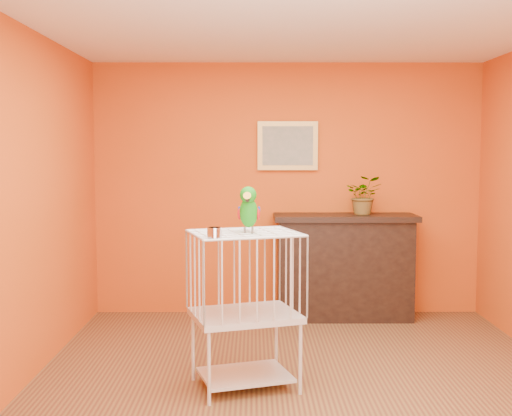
{
  "coord_description": "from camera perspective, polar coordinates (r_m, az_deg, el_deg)",
  "views": [
    {
      "loc": [
        -0.35,
        -4.4,
        1.69
      ],
      "look_at": [
        -0.33,
        0.08,
        1.3
      ],
      "focal_mm": 45.0,
      "sensor_mm": 36.0,
      "label": 1
    }
  ],
  "objects": [
    {
      "name": "ground",
      "position": [
        4.73,
        4.22,
        -15.93
      ],
      "size": [
        4.5,
        4.5,
        0.0
      ],
      "primitive_type": "plane",
      "color": "brown",
      "rests_on": "ground"
    },
    {
      "name": "console_cabinet",
      "position": [
        6.57,
        7.85,
        -5.17
      ],
      "size": [
        1.43,
        0.51,
        1.06
      ],
      "color": "black",
      "rests_on": "ground"
    },
    {
      "name": "birdcage",
      "position": [
        4.62,
        -0.99,
        -8.83
      ],
      "size": [
        0.86,
        0.75,
        1.12
      ],
      "rotation": [
        0.0,
        0.0,
        0.31
      ],
      "color": "beige",
      "rests_on": "ground"
    },
    {
      "name": "potted_plant",
      "position": [
        6.51,
        9.61,
        0.74
      ],
      "size": [
        0.42,
        0.45,
        0.3
      ],
      "primitive_type": "imported",
      "rotation": [
        0.0,
        0.0,
        -0.18
      ],
      "color": "#26722D",
      "rests_on": "console_cabinet"
    },
    {
      "name": "feed_cup",
      "position": [
        4.23,
        -3.73,
        -2.18
      ],
      "size": [
        0.1,
        0.1,
        0.07
      ],
      "primitive_type": "cylinder",
      "color": "silver",
      "rests_on": "birdcage"
    },
    {
      "name": "room_shell",
      "position": [
        4.42,
        4.35,
        3.64
      ],
      "size": [
        4.5,
        4.5,
        4.5
      ],
      "color": "#CD4C13",
      "rests_on": "ground"
    },
    {
      "name": "parrot",
      "position": [
        4.47,
        -0.66,
        -0.11
      ],
      "size": [
        0.16,
        0.3,
        0.33
      ],
      "rotation": [
        0.0,
        0.0,
        -0.08
      ],
      "color": "#59544C",
      "rests_on": "birdcage"
    },
    {
      "name": "framed_picture",
      "position": [
        6.63,
        2.83,
        5.54
      ],
      "size": [
        0.62,
        0.04,
        0.5
      ],
      "color": "#B88D42",
      "rests_on": "room_shell"
    }
  ]
}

